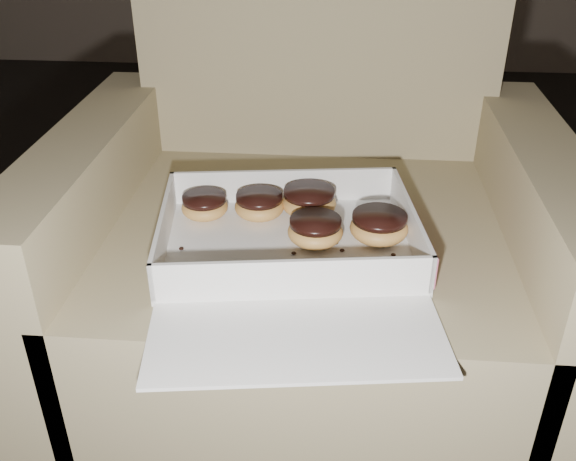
% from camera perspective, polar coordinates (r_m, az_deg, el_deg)
% --- Properties ---
extents(floor, '(4.50, 4.50, 0.00)m').
position_cam_1_polar(floor, '(1.19, -6.05, -16.93)').
color(floor, black).
rests_on(floor, ground).
extents(armchair, '(0.81, 0.68, 0.84)m').
position_cam_1_polar(armchair, '(1.11, 1.82, -2.62)').
color(armchair, '#9A8862').
rests_on(armchair, floor).
extents(bakery_box, '(0.41, 0.46, 0.06)m').
position_cam_1_polar(bakery_box, '(0.89, 0.31, -2.07)').
color(bakery_box, white).
rests_on(bakery_box, armchair).
extents(donut_a, '(0.08, 0.08, 0.04)m').
position_cam_1_polar(donut_a, '(0.93, 8.08, 0.36)').
color(donut_a, '#CD9147').
rests_on(donut_a, bakery_box).
extents(donut_b, '(0.08, 0.08, 0.04)m').
position_cam_1_polar(donut_b, '(0.99, -2.56, 2.29)').
color(donut_b, '#CD9147').
rests_on(donut_b, bakery_box).
extents(donut_c, '(0.07, 0.07, 0.04)m').
position_cam_1_polar(donut_c, '(0.99, -7.42, 2.21)').
color(donut_c, '#CD9147').
rests_on(donut_c, bakery_box).
extents(donut_d, '(0.08, 0.08, 0.04)m').
position_cam_1_polar(donut_d, '(0.92, 2.44, 0.02)').
color(donut_d, '#CD9147').
rests_on(donut_d, bakery_box).
extents(donut_e, '(0.08, 0.08, 0.04)m').
position_cam_1_polar(donut_e, '(0.99, 1.88, 2.62)').
color(donut_e, '#CD9147').
rests_on(donut_e, bakery_box).
extents(crumb_a, '(0.01, 0.01, 0.00)m').
position_cam_1_polar(crumb_a, '(0.93, 4.30, -1.11)').
color(crumb_a, black).
rests_on(crumb_a, bakery_box).
extents(crumb_b, '(0.01, 0.01, 0.00)m').
position_cam_1_polar(crumb_b, '(0.90, 0.51, -2.02)').
color(crumb_b, black).
rests_on(crumb_b, bakery_box).
extents(crumb_c, '(0.01, 0.01, 0.00)m').
position_cam_1_polar(crumb_c, '(0.91, 9.35, -2.14)').
color(crumb_c, black).
rests_on(crumb_c, bakery_box).
extents(crumb_d, '(0.01, 0.01, 0.00)m').
position_cam_1_polar(crumb_d, '(0.92, -9.46, -1.60)').
color(crumb_d, black).
rests_on(crumb_d, bakery_box).
extents(crumb_e, '(0.01, 0.01, 0.00)m').
position_cam_1_polar(crumb_e, '(0.91, 4.84, -1.76)').
color(crumb_e, black).
rests_on(crumb_e, bakery_box).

